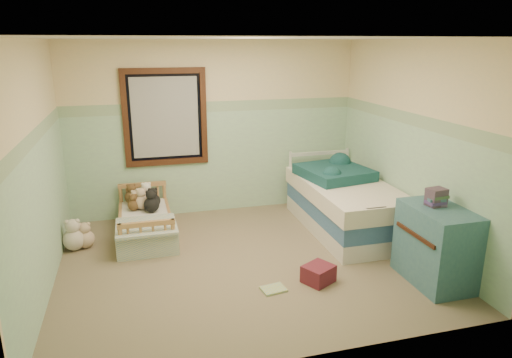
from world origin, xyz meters
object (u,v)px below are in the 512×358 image
object	(u,v)px
twin_bed_frame	(345,221)
dresser	(436,245)
toddler_bed_frame	(146,230)
floor_book	(273,289)
plush_floor_tan	(86,239)
red_pillow	(318,274)
plush_floor_cream	(74,240)

from	to	relation	value
twin_bed_frame	dresser	bearing A→B (deg)	-79.79
toddler_bed_frame	floor_book	bearing A→B (deg)	-55.68
plush_floor_tan	red_pillow	world-z (taller)	plush_floor_tan
plush_floor_cream	twin_bed_frame	xyz separation A→B (m)	(3.50, -0.27, -0.02)
toddler_bed_frame	plush_floor_cream	xyz separation A→B (m)	(-0.87, -0.20, 0.05)
toddler_bed_frame	plush_floor_cream	world-z (taller)	plush_floor_cream
twin_bed_frame	plush_floor_tan	bearing A→B (deg)	174.88
dresser	red_pillow	xyz separation A→B (m)	(-1.19, 0.30, -0.32)
plush_floor_tan	dresser	size ratio (longest dim) A/B	0.27
toddler_bed_frame	twin_bed_frame	size ratio (longest dim) A/B	0.68
toddler_bed_frame	floor_book	size ratio (longest dim) A/B	5.44
plush_floor_tan	twin_bed_frame	world-z (taller)	plush_floor_tan
twin_bed_frame	red_pillow	world-z (taller)	twin_bed_frame
twin_bed_frame	red_pillow	xyz separation A→B (m)	(-0.91, -1.26, -0.02)
plush_floor_tan	red_pillow	bearing A→B (deg)	-32.43
toddler_bed_frame	red_pillow	world-z (taller)	red_pillow
red_pillow	plush_floor_tan	bearing A→B (deg)	147.57
toddler_bed_frame	red_pillow	size ratio (longest dim) A/B	4.45
plush_floor_cream	plush_floor_tan	distance (m)	0.14
plush_floor_cream	plush_floor_tan	size ratio (longest dim) A/B	1.21
plush_floor_cream	floor_book	bearing A→B (deg)	-37.13
plush_floor_tan	floor_book	bearing A→B (deg)	-39.53
toddler_bed_frame	plush_floor_cream	size ratio (longest dim) A/B	4.95
plush_floor_cream	red_pillow	world-z (taller)	plush_floor_cream
red_pillow	floor_book	bearing A→B (deg)	-175.16
dresser	red_pillow	world-z (taller)	dresser
toddler_bed_frame	plush_floor_tan	bearing A→B (deg)	-167.49
toddler_bed_frame	dresser	world-z (taller)	dresser
toddler_bed_frame	red_pillow	bearing A→B (deg)	-45.08
plush_floor_cream	floor_book	distance (m)	2.61
plush_floor_tan	twin_bed_frame	bearing A→B (deg)	-5.12
dresser	floor_book	world-z (taller)	dresser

